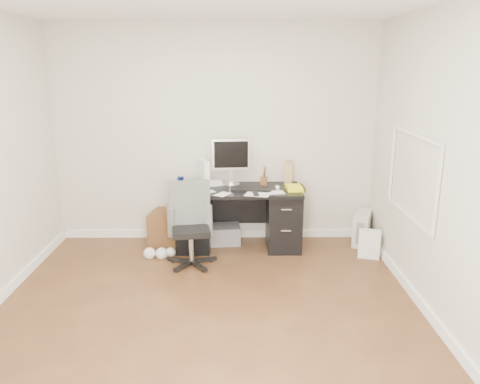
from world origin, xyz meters
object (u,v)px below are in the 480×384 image
object	(u,v)px
lcd_monitor	(231,162)
office_chair	(191,226)
desk	(239,216)
wicker_basket	(169,228)
keyboard	(251,189)
pc_tower	(362,228)

from	to	relation	value
lcd_monitor	office_chair	bearing A→B (deg)	-126.98
desk	wicker_basket	distance (m)	0.90
desk	keyboard	xyz separation A→B (m)	(0.15, -0.08, 0.36)
lcd_monitor	wicker_basket	world-z (taller)	lcd_monitor
lcd_monitor	office_chair	distance (m)	1.01
pc_tower	wicker_basket	xyz separation A→B (m)	(-2.43, -0.00, 0.00)
wicker_basket	keyboard	bearing A→B (deg)	-8.87
wicker_basket	pc_tower	bearing A→B (deg)	0.10
lcd_monitor	office_chair	size ratio (longest dim) A/B	0.63
pc_tower	wicker_basket	world-z (taller)	wicker_basket
desk	pc_tower	xyz separation A→B (m)	(1.56, 0.09, -0.19)
office_chair	wicker_basket	world-z (taller)	office_chair
lcd_monitor	wicker_basket	distance (m)	1.14
desk	office_chair	world-z (taller)	office_chair
lcd_monitor	desk	bearing A→B (deg)	-64.24
desk	office_chair	xyz separation A→B (m)	(-0.54, -0.54, 0.07)
office_chair	wicker_basket	size ratio (longest dim) A/B	2.19
desk	keyboard	distance (m)	0.40
lcd_monitor	keyboard	distance (m)	0.44
lcd_monitor	office_chair	world-z (taller)	lcd_monitor
office_chair	pc_tower	world-z (taller)	office_chair
office_chair	pc_tower	xyz separation A→B (m)	(2.10, 0.63, -0.26)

